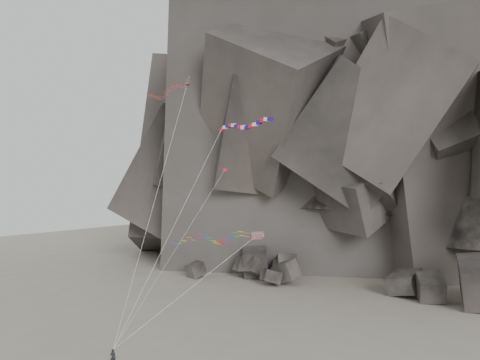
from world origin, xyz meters
The scene contains 8 objects.
ground centered at (0.00, 0.00, 0.00)m, with size 260.00×260.00×0.00m, color gray.
headland centered at (0.00, 70.00, 42.00)m, with size 110.00×70.00×84.00m, color #4D453F, non-canonical shape.
boulder_field centered at (18.90, 32.58, 2.79)m, with size 65.70×15.14×10.95m.
kite_flyer centered at (-0.71, -12.81, 0.98)m, with size 0.68×0.45×1.95m, color black.
delta_kite centered at (-5.62, 0.59, 30.93)m, with size 8.93×13.92×30.96m.
banner_kite centered at (7.02, 0.14, 25.43)m, with size 12.46×15.01×24.53m.
parafoil_kite centered at (1.07, 1.45, 11.82)m, with size 15.55×14.76×11.55m.
pennant_kite centered at (1.04, 0.49, 16.22)m, with size 2.57×17.38×19.15m.
Camera 1 is at (35.69, -46.81, 18.31)m, focal length 35.00 mm.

